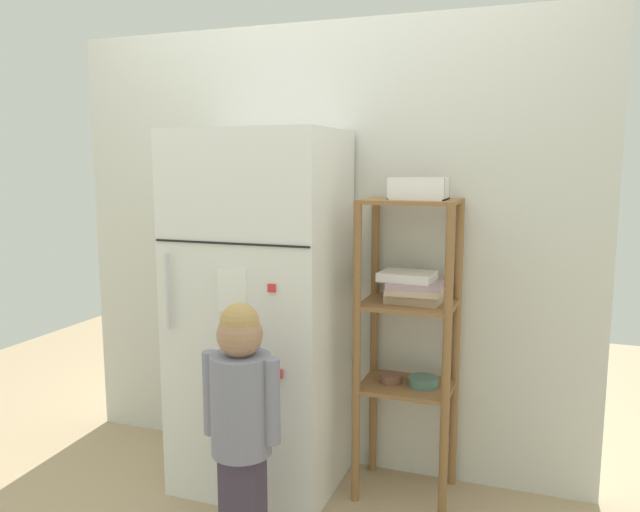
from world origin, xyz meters
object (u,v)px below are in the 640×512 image
Objects in this scene: refrigerator at (261,312)px; fruit_bin at (419,190)px; child_standing at (241,404)px; pantry_shelf_unit at (409,318)px.

refrigerator reaches higher than fruit_bin.
fruit_bin is at bearing 8.51° from refrigerator.
refrigerator is 1.66× the size of child_standing.
pantry_shelf_unit is 5.67× the size of fruit_bin.
refrigerator reaches higher than pantry_shelf_unit.
refrigerator is at bearing -169.95° from pantry_shelf_unit.
pantry_shelf_unit is at bearing 156.91° from fruit_bin.
fruit_bin is at bearing 49.52° from child_standing.
child_standing is 4.16× the size of fruit_bin.
child_standing is 0.73× the size of pantry_shelf_unit.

